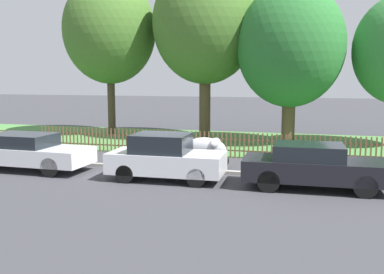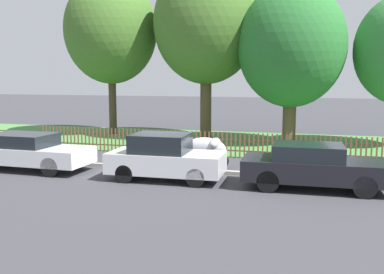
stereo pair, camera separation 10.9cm
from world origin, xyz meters
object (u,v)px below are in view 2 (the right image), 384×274
parked_car_silver_hatchback (27,151)px  covered_motorcycle (206,150)px  parked_car_navy_estate (313,166)px  tree_nearest_kerb (111,31)px  tree_behind_motorcycle (206,24)px  parked_car_black_saloon (165,157)px  tree_mid_park (291,46)px

parked_car_silver_hatchback → covered_motorcycle: bearing=20.2°
parked_car_silver_hatchback → parked_car_navy_estate: parked_car_navy_estate is taller
parked_car_navy_estate → tree_nearest_kerb: tree_nearest_kerb is taller
covered_motorcycle → tree_behind_motorcycle: bearing=107.5°
parked_car_navy_estate → tree_nearest_kerb: bearing=137.4°
parked_car_black_saloon → tree_mid_park: (3.46, 8.96, 4.09)m
parked_car_navy_estate → covered_motorcycle: (-3.78, 2.13, -0.02)m
tree_nearest_kerb → tree_mid_park: bearing=-5.2°
tree_nearest_kerb → tree_mid_park: tree_nearest_kerb is taller
tree_mid_park → covered_motorcycle: bearing=-111.2°
tree_nearest_kerb → tree_behind_motorcycle: tree_behind_motorcycle is taller
parked_car_silver_hatchback → parked_car_black_saloon: size_ratio=1.23×
parked_car_black_saloon → parked_car_navy_estate: size_ratio=0.88×
tree_behind_motorcycle → tree_mid_park: size_ratio=1.19×
parked_car_silver_hatchback → tree_nearest_kerb: size_ratio=0.51×
tree_mid_park → parked_car_black_saloon: bearing=-111.1°
parked_car_navy_estate → covered_motorcycle: 4.34m
parked_car_silver_hatchback → parked_car_black_saloon: bearing=0.1°
parked_car_navy_estate → tree_nearest_kerb: 15.84m
parked_car_black_saloon → parked_car_navy_estate: bearing=-0.7°
parked_car_black_saloon → tree_behind_motorcycle: 11.13m
parked_car_silver_hatchback → tree_behind_motorcycle: 11.82m
parked_car_silver_hatchback → tree_nearest_kerb: bearing=99.1°
parked_car_navy_estate → parked_car_silver_hatchback: bearing=178.4°
tree_nearest_kerb → tree_mid_park: (10.12, -0.92, -1.12)m
covered_motorcycle → parked_car_silver_hatchback: bearing=-157.3°
covered_motorcycle → tree_nearest_kerb: tree_nearest_kerb is taller
parked_car_black_saloon → tree_behind_motorcycle: tree_behind_motorcycle is taller
parked_car_silver_hatchback → parked_car_black_saloon: parked_car_black_saloon is taller
parked_car_black_saloon → tree_nearest_kerb: 13.00m
parked_car_navy_estate → tree_behind_motorcycle: tree_behind_motorcycle is taller
tree_behind_motorcycle → tree_mid_park: 4.72m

